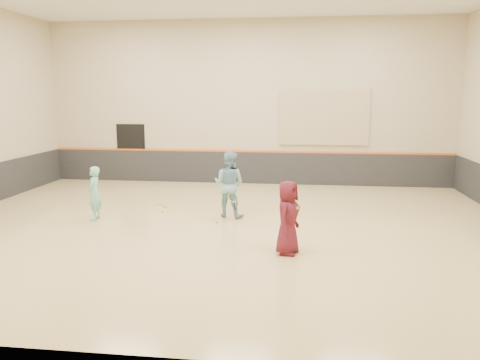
# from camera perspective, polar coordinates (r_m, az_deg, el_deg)

# --- Properties ---
(room) EXTENTS (15.04, 12.04, 6.22)m
(room) POSITION_cam_1_polar(r_m,az_deg,el_deg) (11.73, -2.27, -1.92)
(room) COLOR tan
(room) RESTS_ON ground
(wainscot_back) EXTENTS (14.90, 0.04, 1.20)m
(wainscot_back) POSITION_cam_1_polar(r_m,az_deg,el_deg) (17.59, 0.87, 1.52)
(wainscot_back) COLOR #232326
(wainscot_back) RESTS_ON floor
(accent_stripe) EXTENTS (14.90, 0.03, 0.06)m
(accent_stripe) POSITION_cam_1_polar(r_m,az_deg,el_deg) (17.49, 0.87, 3.52)
(accent_stripe) COLOR #D85914
(accent_stripe) RESTS_ON wall_back
(acoustic_panel) EXTENTS (3.20, 0.08, 2.00)m
(acoustic_panel) POSITION_cam_1_polar(r_m,az_deg,el_deg) (17.30, 10.22, 7.54)
(acoustic_panel) COLOR tan
(acoustic_panel) RESTS_ON wall_back
(doorway) EXTENTS (1.10, 0.05, 2.20)m
(doorway) POSITION_cam_1_polar(r_m,az_deg,el_deg) (18.55, -13.10, 3.27)
(doorway) COLOR black
(doorway) RESTS_ON floor
(girl) EXTENTS (0.40, 0.56, 1.44)m
(girl) POSITION_cam_1_polar(r_m,az_deg,el_deg) (13.03, -17.36, -1.57)
(girl) COLOR #78D0BD
(girl) RESTS_ON floor
(instructor) EXTENTS (1.03, 0.90, 1.80)m
(instructor) POSITION_cam_1_polar(r_m,az_deg,el_deg) (12.74, -1.34, -0.52)
(instructor) COLOR #7EABC4
(instructor) RESTS_ON floor
(young_man) EXTENTS (0.71, 0.88, 1.57)m
(young_man) POSITION_cam_1_polar(r_m,az_deg,el_deg) (9.84, 5.85, -4.56)
(young_man) COLOR #561420
(young_man) RESTS_ON floor
(held_racket) EXTENTS (0.45, 0.45, 0.50)m
(held_racket) POSITION_cam_1_polar(r_m,az_deg,el_deg) (12.41, -0.88, -2.13)
(held_racket) COLOR #9BC62B
(held_racket) RESTS_ON instructor
(spare_racket) EXTENTS (0.65, 0.65, 0.08)m
(spare_racket) POSITION_cam_1_polar(r_m,az_deg,el_deg) (14.35, -9.75, -2.95)
(spare_racket) COLOR #ACCD2D
(spare_racket) RESTS_ON floor
(ball_under_racket) EXTENTS (0.07, 0.07, 0.07)m
(ball_under_racket) POSITION_cam_1_polar(r_m,az_deg,el_deg) (12.25, -2.85, -5.15)
(ball_under_racket) COLOR yellow
(ball_under_racket) RESTS_ON floor
(ball_in_hand) EXTENTS (0.07, 0.07, 0.07)m
(ball_in_hand) POSITION_cam_1_polar(r_m,az_deg,el_deg) (9.67, 7.02, -3.43)
(ball_in_hand) COLOR #BEDD33
(ball_in_hand) RESTS_ON young_man
(ball_beside_spare) EXTENTS (0.07, 0.07, 0.07)m
(ball_beside_spare) POSITION_cam_1_polar(r_m,az_deg,el_deg) (13.55, -9.43, -3.76)
(ball_beside_spare) COLOR yellow
(ball_beside_spare) RESTS_ON floor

